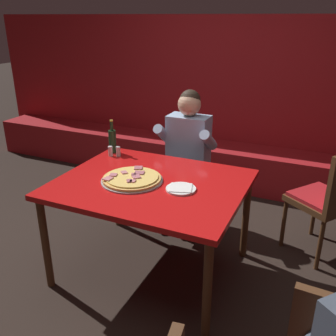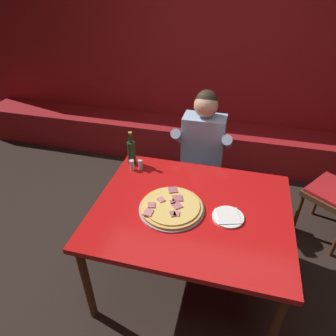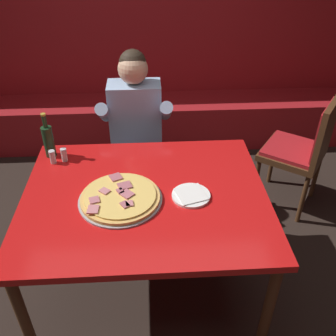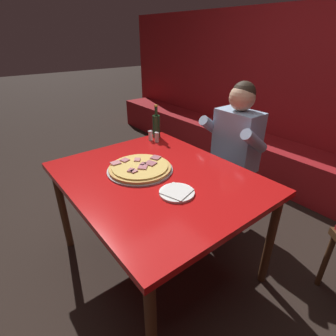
{
  "view_description": "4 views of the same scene",
  "coord_description": "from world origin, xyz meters",
  "views": [
    {
      "loc": [
        1.13,
        -2.2,
        1.88
      ],
      "look_at": [
        0.1,
        0.07,
        0.86
      ],
      "focal_mm": 40.0,
      "sensor_mm": 36.0,
      "label": 1
    },
    {
      "loc": [
        0.22,
        -1.53,
        2.16
      ],
      "look_at": [
        -0.21,
        0.18,
        0.95
      ],
      "focal_mm": 32.0,
      "sensor_mm": 36.0,
      "label": 2
    },
    {
      "loc": [
        0.03,
        -1.6,
        2.06
      ],
      "look_at": [
        0.13,
        0.07,
        0.89
      ],
      "focal_mm": 40.0,
      "sensor_mm": 36.0,
      "label": 3
    },
    {
      "loc": [
        1.24,
        -0.88,
        1.6
      ],
      "look_at": [
        0.11,
        0.01,
        0.86
      ],
      "focal_mm": 28.0,
      "sensor_mm": 36.0,
      "label": 4
    }
  ],
  "objects": [
    {
      "name": "ground_plane",
      "position": [
        0.0,
        0.0,
        0.0
      ],
      "size": [
        24.0,
        24.0,
        0.0
      ],
      "primitive_type": "plane",
      "color": "black"
    },
    {
      "name": "main_dining_table",
      "position": [
        0.0,
        0.0,
        0.69
      ],
      "size": [
        1.34,
        1.09,
        0.77
      ],
      "color": "#4C2D19",
      "rests_on": "ground_plane"
    },
    {
      "name": "booth_bench",
      "position": [
        0.0,
        1.86,
        0.23
      ],
      "size": [
        6.46,
        0.48,
        0.46
      ],
      "primitive_type": "cube",
      "color": "#A3191E",
      "rests_on": "ground_plane"
    },
    {
      "name": "dining_chair_far_right",
      "position": [
        1.21,
        0.76,
        0.56
      ],
      "size": [
        0.61,
        0.61,
        0.96
      ],
      "color": "#4C2D19",
      "rests_on": "ground_plane"
    },
    {
      "name": "shaker_red_pepper_flakes",
      "position": [
        -0.49,
        0.36,
        0.81
      ],
      "size": [
        0.04,
        0.04,
        0.09
      ],
      "color": "silver",
      "rests_on": "main_dining_table"
    },
    {
      "name": "beer_bottle",
      "position": [
        -0.59,
        0.43,
        0.88
      ],
      "size": [
        0.07,
        0.07,
        0.29
      ],
      "color": "#19381E",
      "rests_on": "main_dining_table"
    },
    {
      "name": "shaker_black_pepper",
      "position": [
        -0.56,
        0.34,
        0.81
      ],
      "size": [
        0.04,
        0.04,
        0.09
      ],
      "color": "silver",
      "rests_on": "main_dining_table"
    },
    {
      "name": "pizza",
      "position": [
        -0.13,
        -0.05,
        0.78
      ],
      "size": [
        0.45,
        0.45,
        0.05
      ],
      "color": "#9E9EA3",
      "rests_on": "main_dining_table"
    },
    {
      "name": "plate_white_paper",
      "position": [
        0.25,
        -0.04,
        0.78
      ],
      "size": [
        0.21,
        0.21,
        0.02
      ],
      "color": "white",
      "rests_on": "main_dining_table"
    },
    {
      "name": "diner_seated_blue_shirt",
      "position": [
        -0.06,
        0.82,
        0.71
      ],
      "size": [
        0.53,
        0.53,
        1.27
      ],
      "color": "black",
      "rests_on": "ground_plane"
    },
    {
      "name": "booth_wall_panel",
      "position": [
        0.0,
        2.18,
        0.95
      ],
      "size": [
        6.8,
        0.16,
        1.9
      ],
      "primitive_type": "cube",
      "color": "#A3191E",
      "rests_on": "ground_plane"
    }
  ]
}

